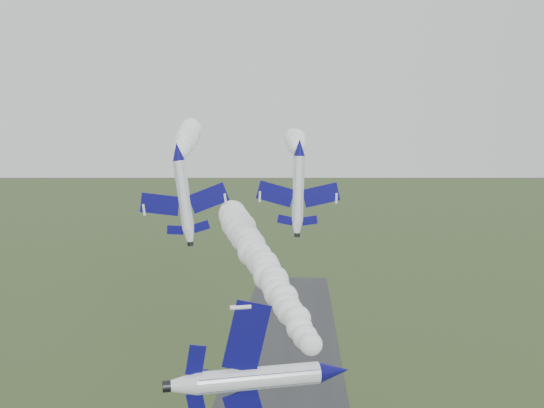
{
  "coord_description": "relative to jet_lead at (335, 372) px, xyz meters",
  "views": [
    {
      "loc": [
        3.8,
        -51.15,
        44.83
      ],
      "look_at": [
        0.39,
        13.78,
        39.07
      ],
      "focal_mm": 40.0,
      "sensor_mm": 36.0,
      "label": 1
    }
  ],
  "objects": [
    {
      "name": "smoke_trail_jet_pair_left",
      "position": [
        -23.11,
        68.4,
        17.58
      ],
      "size": [
        13.6,
        70.78,
        4.72
      ],
      "primitive_type": null,
      "rotation": [
        0.0,
        0.0,
        0.13
      ],
      "color": "white"
    },
    {
      "name": "jet_pair_left",
      "position": [
        -17.05,
        30.33,
        15.01
      ],
      "size": [
        10.4,
        12.43,
        3.16
      ],
      "rotation": [
        0.0,
        -0.13,
        0.13
      ],
      "color": "white"
    },
    {
      "name": "jet_lead",
      "position": [
        0.0,
        0.0,
        0.0
      ],
      "size": [
        4.71,
        12.51,
        10.49
      ],
      "rotation": [
        0.0,
        1.56,
        0.27
      ],
      "color": "white"
    },
    {
      "name": "smoke_trail_jet_lead",
      "position": [
        -7.76,
        31.54,
        2.38
      ],
      "size": [
        19.88,
        57.3,
        4.55
      ],
      "primitive_type": null,
      "rotation": [
        0.0,
        0.0,
        0.27
      ],
      "color": "white"
    },
    {
      "name": "smoke_trail_jet_pair_right",
      "position": [
        -3.68,
        68.43,
        16.75
      ],
      "size": [
        9.13,
        70.38,
        4.48
      ],
      "primitive_type": null,
      "rotation": [
        0.0,
        0.0,
        0.07
      ],
      "color": "white"
    },
    {
      "name": "jet_pair_right",
      "position": [
        -2.69,
        30.4,
        15.49
      ],
      "size": [
        9.65,
        11.55,
        2.85
      ],
      "rotation": [
        0.0,
        0.02,
        0.07
      ],
      "color": "white"
    }
  ]
}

